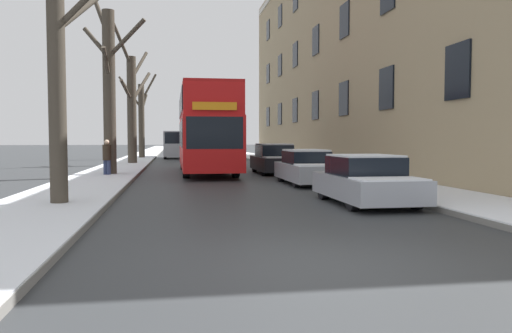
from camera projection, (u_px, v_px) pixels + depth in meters
The scene contains 14 objects.
ground_plane at pixel (340, 264), 6.89m from camera, with size 320.00×320.00×0.00m, color #303335.
sidewalk_left at pixel (147, 154), 58.23m from camera, with size 2.87×130.00×0.16m.
sidewalk_right at pixel (238, 153), 59.97m from camera, with size 2.87×130.00×0.16m.
terrace_facade_right at pixel (383, 48), 32.49m from camera, with size 9.10×43.08×15.44m.
bare_tree_left_0 at pixel (59, 58), 12.27m from camera, with size 2.42×3.55×7.09m.
bare_tree_left_1 at pixel (109, 87), 22.74m from camera, with size 2.95×2.16×9.27m.
bare_tree_left_2 at pixel (132, 104), 33.44m from camera, with size 2.40×4.23×9.47m.
bare_tree_left_3 at pixel (141, 118), 43.71m from camera, with size 3.32×1.13×7.55m.
double_decker_bus at pixel (206, 127), 25.69m from camera, with size 2.60×11.26×4.21m.
parked_car_0 at pixel (366, 181), 13.34m from camera, with size 1.86×3.96×1.32m.
parked_car_1 at pixel (307, 168), 19.29m from camera, with size 1.70×4.29×1.34m.
parked_car_2 at pixel (274, 160), 25.46m from camera, with size 1.86×4.54×1.52m.
oncoming_van at pixel (175, 144), 45.63m from camera, with size 2.00×5.17×2.47m.
pedestrian_left_sidewalk at pixel (107, 157), 22.30m from camera, with size 0.38×0.38×1.72m.
Camera 1 is at (-2.26, -6.53, 1.72)m, focal length 35.00 mm.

